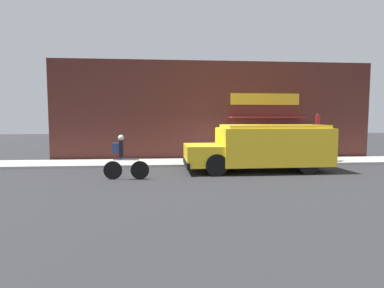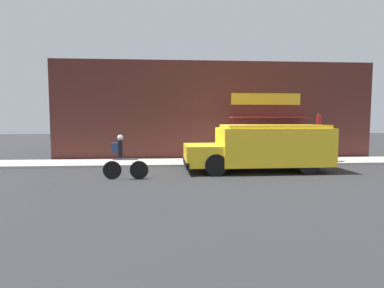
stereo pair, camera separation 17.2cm
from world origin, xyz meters
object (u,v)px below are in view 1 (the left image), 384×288
(school_bus, at_px, (263,147))
(trash_bin, at_px, (281,151))
(cyclist, at_px, (123,158))
(stop_sign_post, at_px, (317,129))

(school_bus, bearing_deg, trash_bin, 54.08)
(school_bus, relative_size, trash_bin, 6.43)
(school_bus, height_order, trash_bin, school_bus)
(school_bus, xyz_separation_m, cyclist, (-5.73, -1.40, -0.26))
(cyclist, bearing_deg, stop_sign_post, 22.60)
(stop_sign_post, height_order, trash_bin, stop_sign_post)
(school_bus, height_order, cyclist, school_bus)
(cyclist, bearing_deg, school_bus, 16.61)
(cyclist, xyz_separation_m, stop_sign_post, (9.13, 3.28, 0.93))
(stop_sign_post, bearing_deg, school_bus, -151.11)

